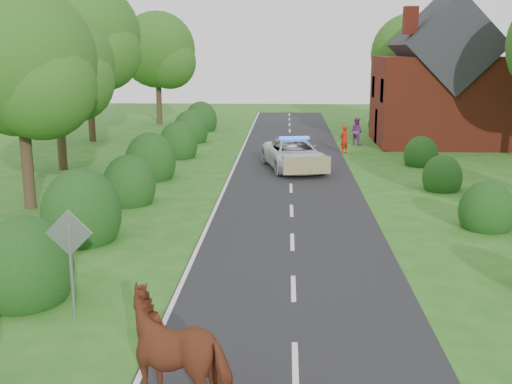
# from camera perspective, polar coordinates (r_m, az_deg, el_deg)

# --- Properties ---
(ground) EXTENTS (120.00, 120.00, 0.00)m
(ground) POSITION_cam_1_polar(r_m,az_deg,el_deg) (12.88, 3.50, -15.06)
(ground) COLOR #286116
(road) EXTENTS (6.00, 70.00, 0.02)m
(road) POSITION_cam_1_polar(r_m,az_deg,el_deg) (27.07, 3.14, -0.13)
(road) COLOR black
(road) RESTS_ON ground
(road_markings) EXTENTS (4.96, 70.00, 0.01)m
(road_markings) POSITION_cam_1_polar(r_m,az_deg,el_deg) (25.09, -0.49, -1.10)
(road_markings) COLOR white
(road_markings) RESTS_ON road
(hedgerow_left) EXTENTS (2.75, 50.41, 3.00)m
(hedgerow_left) POSITION_cam_1_polar(r_m,az_deg,el_deg) (24.50, -12.21, 0.02)
(hedgerow_left) COLOR #11400E
(hedgerow_left) RESTS_ON ground
(hedgerow_right) EXTENTS (2.10, 45.78, 2.10)m
(hedgerow_right) POSITION_cam_1_polar(r_m,az_deg,el_deg) (24.23, 19.00, -1.01)
(hedgerow_right) COLOR #11400E
(hedgerow_right) RESTS_ON ground
(tree_left_a) EXTENTS (5.74, 5.60, 8.38)m
(tree_left_a) POSITION_cam_1_polar(r_m,az_deg,el_deg) (25.15, -19.87, 10.44)
(tree_left_a) COLOR #332316
(tree_left_a) RESTS_ON ground
(tree_left_b) EXTENTS (5.74, 5.60, 8.07)m
(tree_left_b) POSITION_cam_1_polar(r_m,az_deg,el_deg) (33.17, -16.97, 10.48)
(tree_left_b) COLOR #332316
(tree_left_b) RESTS_ON ground
(tree_left_c) EXTENTS (6.97, 6.80, 10.22)m
(tree_left_c) POSITION_cam_1_polar(r_m,az_deg,el_deg) (43.08, -14.46, 12.98)
(tree_left_c) COLOR #332316
(tree_left_c) RESTS_ON ground
(tree_left_d) EXTENTS (6.15, 6.00, 8.89)m
(tree_left_d) POSITION_cam_1_polar(r_m,az_deg,el_deg) (52.22, -8.49, 12.13)
(tree_left_d) COLOR #332316
(tree_left_d) RESTS_ON ground
(tree_right_c) EXTENTS (6.15, 6.00, 8.58)m
(tree_right_c) POSITION_cam_1_polar(r_m,az_deg,el_deg) (50.16, 13.95, 11.54)
(tree_right_c) COLOR #332316
(tree_right_c) RESTS_ON ground
(road_sign) EXTENTS (1.06, 0.08, 2.53)m
(road_sign) POSITION_cam_1_polar(r_m,az_deg,el_deg) (14.88, -16.21, -4.79)
(road_sign) COLOR gray
(road_sign) RESTS_ON ground
(house) EXTENTS (8.00, 7.40, 9.17)m
(house) POSITION_cam_1_polar(r_m,az_deg,el_deg) (42.58, 16.15, 9.19)
(house) COLOR maroon
(house) RESTS_ON ground
(cow) EXTENTS (2.67, 1.86, 1.72)m
(cow) POSITION_cam_1_polar(r_m,az_deg,el_deg) (11.25, -6.57, -14.54)
(cow) COLOR maroon
(cow) RESTS_ON ground
(police_van) EXTENTS (3.60, 5.89, 1.67)m
(police_van) POSITION_cam_1_polar(r_m,az_deg,el_deg) (32.44, 3.41, 3.35)
(police_van) COLOR silver
(police_van) RESTS_ON ground
(pedestrian_red) EXTENTS (0.70, 0.69, 1.62)m
(pedestrian_red) POSITION_cam_1_polar(r_m,az_deg,el_deg) (37.72, 7.83, 4.64)
(pedestrian_red) COLOR #B31908
(pedestrian_red) RESTS_ON ground
(pedestrian_purple) EXTENTS (1.07, 1.05, 1.74)m
(pedestrian_purple) POSITION_cam_1_polar(r_m,az_deg,el_deg) (41.23, 8.93, 5.36)
(pedestrian_purple) COLOR #73307F
(pedestrian_purple) RESTS_ON ground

